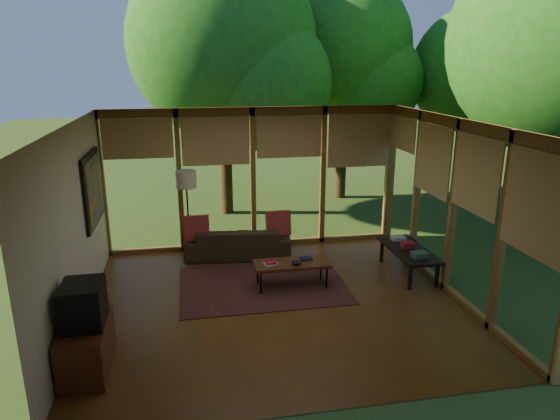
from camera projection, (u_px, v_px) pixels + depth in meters
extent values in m
plane|color=brown|center=(276.00, 303.00, 7.52)|extent=(5.50, 5.50, 0.00)
plane|color=silver|center=(276.00, 123.00, 6.76)|extent=(5.50, 5.50, 0.00)
cube|color=silver|center=(74.00, 229.00, 6.66)|extent=(0.04, 5.00, 2.70)
cube|color=silver|center=(321.00, 294.00, 4.78)|extent=(5.50, 0.04, 2.70)
cube|color=olive|center=(253.00, 179.00, 9.50)|extent=(5.50, 0.12, 2.70)
cube|color=olive|center=(453.00, 208.00, 7.62)|extent=(0.12, 5.00, 2.70)
plane|color=#324F1D|center=(472.00, 172.00, 16.46)|extent=(40.00, 40.00, 0.00)
cylinder|color=#382814|center=(224.00, 107.00, 11.41)|extent=(0.28, 0.28, 4.99)
sphere|color=#165313|center=(222.00, 43.00, 11.01)|extent=(4.19, 4.19, 4.19)
cylinder|color=#382814|center=(342.00, 102.00, 12.84)|extent=(0.28, 0.28, 4.98)
sphere|color=#165313|center=(344.00, 46.00, 12.44)|extent=(3.36, 3.36, 3.36)
cylinder|color=#382814|center=(559.00, 119.00, 9.12)|extent=(0.28, 0.28, 4.99)
cylinder|color=#382814|center=(471.00, 119.00, 12.85)|extent=(0.28, 0.28, 4.18)
sphere|color=#165313|center=(476.00, 72.00, 12.52)|extent=(3.25, 3.25, 3.25)
cube|color=maroon|center=(263.00, 285.00, 8.11)|extent=(2.66, 1.88, 0.01)
imported|color=#342A1A|center=(238.00, 242.00, 9.27)|extent=(2.00, 0.97, 0.56)
cube|color=maroon|center=(197.00, 228.00, 9.00)|extent=(0.45, 0.24, 0.47)
cube|color=maroon|center=(278.00, 224.00, 9.26)|extent=(0.46, 0.24, 0.48)
cube|color=#BBB6A9|center=(271.00, 264.00, 7.82)|extent=(0.24, 0.20, 0.03)
cube|color=maroon|center=(271.00, 263.00, 7.82)|extent=(0.18, 0.14, 0.03)
cube|color=black|center=(306.00, 259.00, 8.05)|extent=(0.19, 0.15, 0.03)
ellipsoid|color=black|center=(296.00, 262.00, 7.84)|extent=(0.16, 0.16, 0.07)
cube|color=#5B2D18|center=(87.00, 347.00, 5.81)|extent=(0.50, 1.00, 0.60)
cube|color=black|center=(83.00, 304.00, 5.65)|extent=(0.45, 0.55, 0.50)
cube|color=#345B4E|center=(419.00, 255.00, 8.05)|extent=(0.26, 0.20, 0.09)
cube|color=maroon|center=(408.00, 245.00, 8.47)|extent=(0.22, 0.17, 0.10)
cube|color=#BBB6A9|center=(398.00, 238.00, 8.85)|extent=(0.25, 0.18, 0.06)
cylinder|color=black|center=(190.00, 258.00, 9.23)|extent=(0.26, 0.26, 0.03)
cylinder|color=black|center=(188.00, 218.00, 9.01)|extent=(0.03, 0.03, 1.52)
cylinder|color=beige|center=(186.00, 179.00, 8.80)|extent=(0.36, 0.36, 0.30)
cube|color=#5B2D18|center=(292.00, 264.00, 7.94)|extent=(1.20, 0.50, 0.05)
cylinder|color=black|center=(261.00, 283.00, 7.74)|extent=(0.03, 0.03, 0.38)
cylinder|color=black|center=(327.00, 278.00, 7.93)|extent=(0.03, 0.03, 0.38)
cylinder|color=black|center=(258.00, 274.00, 8.08)|extent=(0.03, 0.03, 0.38)
cylinder|color=black|center=(321.00, 269.00, 8.27)|extent=(0.03, 0.03, 0.38)
cube|color=black|center=(409.00, 250.00, 8.45)|extent=(0.60, 1.40, 0.05)
cube|color=black|center=(410.00, 278.00, 7.91)|extent=(0.05, 0.05, 0.40)
cube|color=black|center=(437.00, 276.00, 7.99)|extent=(0.05, 0.05, 0.40)
cube|color=black|center=(382.00, 251.00, 9.04)|extent=(0.05, 0.05, 0.40)
cube|color=black|center=(405.00, 249.00, 9.12)|extent=(0.05, 0.05, 0.40)
cube|color=black|center=(92.00, 189.00, 7.93)|extent=(0.05, 1.35, 1.15)
cube|color=#18556D|center=(94.00, 189.00, 7.93)|extent=(0.02, 1.20, 1.00)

